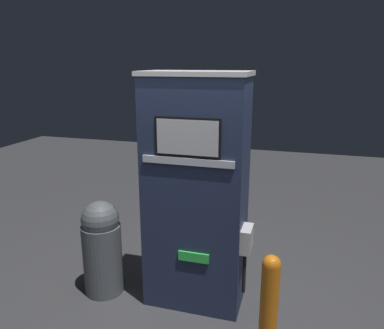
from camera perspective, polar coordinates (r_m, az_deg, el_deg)
ground_plane at (r=3.78m, az=-0.59°, el=-21.70°), size 14.00×14.00×0.00m
gas_pump at (r=3.46m, az=0.63°, el=-4.43°), size 1.01×0.55×2.20m
safety_bollard at (r=3.08m, az=11.63°, el=-20.53°), size 0.14×0.14×0.92m
trash_bin at (r=3.92m, az=-13.56°, el=-12.07°), size 0.39×0.39×0.97m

